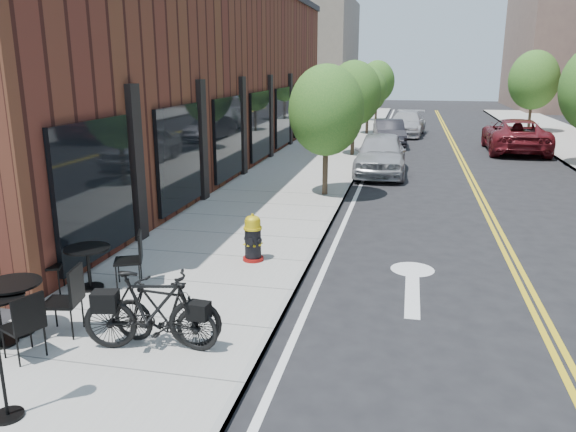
# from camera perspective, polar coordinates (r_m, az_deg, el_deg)

# --- Properties ---
(ground) EXTENTS (120.00, 120.00, 0.00)m
(ground) POSITION_cam_1_polar(r_m,az_deg,el_deg) (8.48, -1.44, -12.07)
(ground) COLOR black
(ground) RESTS_ON ground
(sidewalk_near) EXTENTS (4.00, 70.00, 0.12)m
(sidewalk_near) POSITION_cam_1_polar(r_m,az_deg,el_deg) (18.15, -0.15, 2.94)
(sidewalk_near) COLOR #9E9B93
(sidewalk_near) RESTS_ON ground
(building_near) EXTENTS (5.00, 28.00, 7.00)m
(building_near) POSITION_cam_1_polar(r_m,az_deg,el_deg) (22.90, -9.33, 13.93)
(building_near) COLOR #4E2119
(building_near) RESTS_ON ground
(bg_building_left) EXTENTS (8.00, 14.00, 10.00)m
(bg_building_left) POSITION_cam_1_polar(r_m,az_deg,el_deg) (56.21, 2.25, 16.19)
(bg_building_left) COLOR #726656
(bg_building_left) RESTS_ON ground
(bg_building_right) EXTENTS (10.00, 16.00, 12.00)m
(bg_building_right) POSITION_cam_1_polar(r_m,az_deg,el_deg) (59.11, 27.16, 15.53)
(bg_building_right) COLOR brown
(bg_building_right) RESTS_ON ground
(tree_near_a) EXTENTS (2.20, 2.20, 3.81)m
(tree_near_a) POSITION_cam_1_polar(r_m,az_deg,el_deg) (16.56, 3.90, 10.64)
(tree_near_a) COLOR #382B1E
(tree_near_a) RESTS_ON sidewalk_near
(tree_near_b) EXTENTS (2.30, 2.30, 3.98)m
(tree_near_b) POSITION_cam_1_polar(r_m,az_deg,el_deg) (24.48, 6.72, 12.25)
(tree_near_b) COLOR #382B1E
(tree_near_b) RESTS_ON sidewalk_near
(tree_near_c) EXTENTS (2.10, 2.10, 3.67)m
(tree_near_c) POSITION_cam_1_polar(r_m,az_deg,el_deg) (32.45, 8.15, 12.53)
(tree_near_c) COLOR #382B1E
(tree_near_c) RESTS_ON sidewalk_near
(tree_near_d) EXTENTS (2.40, 2.40, 4.11)m
(tree_near_d) POSITION_cam_1_polar(r_m,az_deg,el_deg) (40.42, 9.04, 13.34)
(tree_near_d) COLOR #382B1E
(tree_near_d) RESTS_ON sidewalk_near
(tree_far_c) EXTENTS (2.80, 2.80, 4.62)m
(tree_far_c) POSITION_cam_1_polar(r_m,az_deg,el_deg) (35.99, 23.69, 12.53)
(tree_far_c) COLOR #382B1E
(tree_far_c) RESTS_ON sidewalk_far
(fire_hydrant) EXTENTS (0.53, 0.53, 0.95)m
(fire_hydrant) POSITION_cam_1_polar(r_m,az_deg,el_deg) (11.08, -3.59, -2.29)
(fire_hydrant) COLOR maroon
(fire_hydrant) RESTS_ON sidewalk_near
(bicycle_left) EXTENTS (1.64, 0.61, 0.96)m
(bicycle_left) POSITION_cam_1_polar(r_m,az_deg,el_deg) (7.93, -12.49, -9.63)
(bicycle_left) COLOR black
(bicycle_left) RESTS_ON sidewalk_near
(bicycle_right) EXTENTS (1.94, 0.91, 1.13)m
(bicycle_right) POSITION_cam_1_polar(r_m,az_deg,el_deg) (7.86, -13.65, -9.31)
(bicycle_right) COLOR black
(bicycle_right) RESTS_ON sidewalk_near
(bistro_set_b) EXTENTS (1.91, 0.94, 1.01)m
(bistro_set_b) POSITION_cam_1_polar(r_m,az_deg,el_deg) (9.00, -26.08, -7.68)
(bistro_set_b) COLOR black
(bistro_set_b) RESTS_ON sidewalk_near
(bistro_set_c) EXTENTS (1.81, 1.12, 0.97)m
(bistro_set_c) POSITION_cam_1_polar(r_m,az_deg,el_deg) (10.26, -19.64, -4.39)
(bistro_set_c) COLOR black
(bistro_set_c) RESTS_ON sidewalk_near
(parked_car_a) EXTENTS (1.87, 4.50, 1.52)m
(parked_car_a) POSITION_cam_1_polar(r_m,az_deg,el_deg) (20.81, 9.37, 6.26)
(parked_car_a) COLOR #989AA0
(parked_car_a) RESTS_ON ground
(parked_car_b) EXTENTS (1.86, 4.01, 1.27)m
(parked_car_b) POSITION_cam_1_polar(r_m,az_deg,el_deg) (28.61, 10.23, 8.32)
(parked_car_b) COLOR black
(parked_car_b) RESTS_ON ground
(parked_car_c) EXTENTS (2.35, 4.84, 1.36)m
(parked_car_c) POSITION_cam_1_polar(r_m,az_deg,el_deg) (32.98, 11.95, 9.17)
(parked_car_c) COLOR #ACADB1
(parked_car_c) RESTS_ON ground
(parked_car_far) EXTENTS (2.63, 5.55, 1.53)m
(parked_car_far) POSITION_cam_1_polar(r_m,az_deg,el_deg) (28.03, 22.07, 7.60)
(parked_car_far) COLOR maroon
(parked_car_far) RESTS_ON ground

